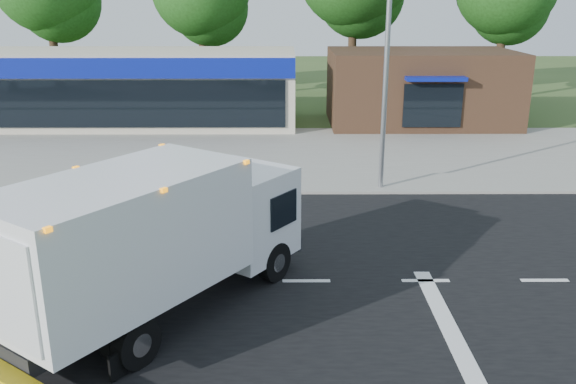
{
  "coord_description": "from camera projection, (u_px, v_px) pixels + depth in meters",
  "views": [
    {
      "loc": [
        -0.53,
        -13.85,
        6.83
      ],
      "look_at": [
        -0.45,
        2.05,
        1.7
      ],
      "focal_mm": 38.0,
      "sensor_mm": 36.0,
      "label": 1
    }
  ],
  "objects": [
    {
      "name": "ground",
      "position": [
        306.0,
        281.0,
        15.28
      ],
      "size": [
        120.0,
        120.0,
        0.0
      ],
      "primitive_type": "plane",
      "color": "#385123",
      "rests_on": "ground"
    },
    {
      "name": "road_asphalt",
      "position": [
        306.0,
        281.0,
        15.27
      ],
      "size": [
        60.0,
        14.0,
        0.02
      ],
      "primitive_type": "cube",
      "color": "black",
      "rests_on": "ground"
    },
    {
      "name": "sidewalk",
      "position": [
        299.0,
        183.0,
        23.06
      ],
      "size": [
        60.0,
        2.4,
        0.12
      ],
      "primitive_type": "cube",
      "color": "gray",
      "rests_on": "ground"
    },
    {
      "name": "parking_apron",
      "position": [
        296.0,
        148.0,
        28.6
      ],
      "size": [
        60.0,
        9.0,
        0.02
      ],
      "primitive_type": "cube",
      "color": "gray",
      "rests_on": "ground"
    },
    {
      "name": "lane_markings",
      "position": [
        367.0,
        307.0,
        13.99
      ],
      "size": [
        55.2,
        7.0,
        0.01
      ],
      "color": "silver",
      "rests_on": "road_asphalt"
    },
    {
      "name": "ems_box_truck",
      "position": [
        155.0,
        233.0,
        13.0
      ],
      "size": [
        6.48,
        7.77,
        3.47
      ],
      "rotation": [
        0.0,
        0.0,
        0.95
      ],
      "color": "black",
      "rests_on": "ground"
    },
    {
      "name": "emergency_worker",
      "position": [
        117.0,
        265.0,
        13.94
      ],
      "size": [
        0.78,
        0.64,
        1.95
      ],
      "rotation": [
        0.0,
        0.0,
        0.35
      ],
      "color": "tan",
      "rests_on": "ground"
    },
    {
      "name": "retail_strip_mall",
      "position": [
        131.0,
        87.0,
        33.58
      ],
      "size": [
        18.0,
        6.2,
        4.0
      ],
      "color": "beige",
      "rests_on": "ground"
    },
    {
      "name": "brown_storefront",
      "position": [
        421.0,
        87.0,
        33.71
      ],
      "size": [
        10.0,
        6.7,
        4.0
      ],
      "color": "#382316",
      "rests_on": "ground"
    },
    {
      "name": "traffic_signal_pole",
      "position": [
        368.0,
        54.0,
        21.01
      ],
      "size": [
        3.51,
        0.25,
        8.0
      ],
      "color": "gray",
      "rests_on": "ground"
    }
  ]
}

